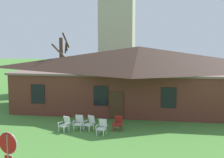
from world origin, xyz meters
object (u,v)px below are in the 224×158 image
object	(u,v)px
lawn_chair_by_porch	(65,124)
lawn_chair_left_end	(90,123)
stop_sign	(8,153)
lawn_chair_near_door	(79,122)
lawn_chair_right_end	(118,123)
lawn_chair_middle	(102,127)

from	to	relation	value
lawn_chair_by_porch	lawn_chair_left_end	xyz separation A→B (m)	(1.52, 0.51, 0.00)
lawn_chair_by_porch	lawn_chair_left_end	distance (m)	1.60
stop_sign	lawn_chair_left_end	distance (m)	8.84
lawn_chair_near_door	lawn_chair_right_end	distance (m)	2.60
stop_sign	lawn_chair_middle	bearing A→B (deg)	77.39
lawn_chair_near_door	lawn_chair_middle	xyz separation A→B (m)	(1.72, -0.74, 0.00)
stop_sign	lawn_chair_near_door	distance (m)	8.79
lawn_chair_right_end	lawn_chair_near_door	bearing A→B (deg)	-174.51
stop_sign	lawn_chair_near_door	size ratio (longest dim) A/B	2.67
stop_sign	lawn_chair_left_end	xyz separation A→B (m)	(0.81, 8.71, -1.31)
lawn_chair_by_porch	lawn_chair_near_door	size ratio (longest dim) A/B	1.00
lawn_chair_by_porch	lawn_chair_right_end	distance (m)	3.44
lawn_chair_left_end	lawn_chair_near_door	bearing A→B (deg)	-178.32
stop_sign	lawn_chair_middle	xyz separation A→B (m)	(1.78, 7.94, -1.31)
lawn_chair_by_porch	lawn_chair_near_door	distance (m)	0.91
lawn_chair_near_door	lawn_chair_right_end	bearing A→B (deg)	5.49
lawn_chair_middle	lawn_chair_right_end	size ratio (longest dim) A/B	1.00
lawn_chair_by_porch	lawn_chair_middle	size ratio (longest dim) A/B	1.00
lawn_chair_by_porch	lawn_chair_right_end	world-z (taller)	same
lawn_chair_near_door	lawn_chair_left_end	xyz separation A→B (m)	(0.75, 0.02, 0.00)
lawn_chair_left_end	lawn_chair_right_end	bearing A→B (deg)	7.04
lawn_chair_left_end	lawn_chair_middle	size ratio (longest dim) A/B	1.00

